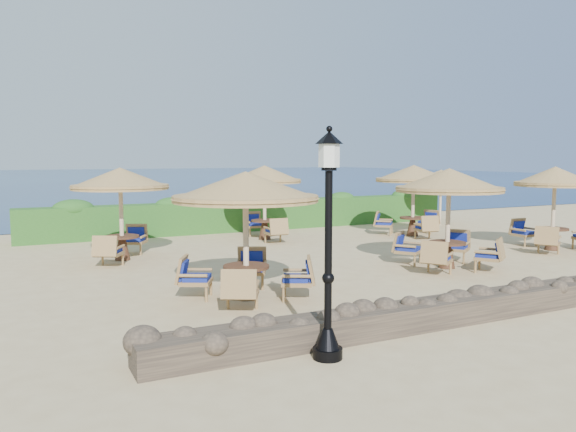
{
  "coord_description": "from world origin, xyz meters",
  "views": [
    {
      "loc": [
        -8.83,
        -13.71,
        2.94
      ],
      "look_at": [
        -1.96,
        0.34,
        1.3
      ],
      "focal_mm": 35.0,
      "sensor_mm": 36.0,
      "label": 1
    }
  ],
  "objects_px": {
    "cafe_set_1": "(449,200)",
    "cafe_set_2": "(554,193)",
    "cafe_set_3": "(121,191)",
    "lamp_post": "(328,254)",
    "cafe_set_5": "(413,185)",
    "extra_parasol": "(441,175)",
    "cafe_set_0": "(246,209)",
    "cafe_set_4": "(264,184)"
  },
  "relations": [
    {
      "from": "extra_parasol",
      "to": "cafe_set_2",
      "type": "xyz_separation_m",
      "value": [
        -1.33,
        -6.75,
        -0.35
      ]
    },
    {
      "from": "lamp_post",
      "to": "cafe_set_3",
      "type": "height_order",
      "value": "lamp_post"
    },
    {
      "from": "extra_parasol",
      "to": "cafe_set_3",
      "type": "relative_size",
      "value": 0.86
    },
    {
      "from": "cafe_set_3",
      "to": "cafe_set_5",
      "type": "height_order",
      "value": "same"
    },
    {
      "from": "cafe_set_2",
      "to": "cafe_set_3",
      "type": "relative_size",
      "value": 0.99
    },
    {
      "from": "cafe_set_4",
      "to": "cafe_set_0",
      "type": "bearing_deg",
      "value": -116.29
    },
    {
      "from": "extra_parasol",
      "to": "cafe_set_4",
      "type": "relative_size",
      "value": 0.85
    },
    {
      "from": "cafe_set_1",
      "to": "cafe_set_2",
      "type": "relative_size",
      "value": 1.02
    },
    {
      "from": "extra_parasol",
      "to": "cafe_set_5",
      "type": "height_order",
      "value": "cafe_set_5"
    },
    {
      "from": "cafe_set_5",
      "to": "extra_parasol",
      "type": "bearing_deg",
      "value": 34.21
    },
    {
      "from": "extra_parasol",
      "to": "cafe_set_2",
      "type": "height_order",
      "value": "cafe_set_2"
    },
    {
      "from": "lamp_post",
      "to": "cafe_set_3",
      "type": "distance_m",
      "value": 9.55
    },
    {
      "from": "extra_parasol",
      "to": "cafe_set_4",
      "type": "xyz_separation_m",
      "value": [
        -8.61,
        -0.62,
        -0.19
      ]
    },
    {
      "from": "extra_parasol",
      "to": "cafe_set_1",
      "type": "height_order",
      "value": "cafe_set_1"
    },
    {
      "from": "cafe_set_2",
      "to": "cafe_set_4",
      "type": "xyz_separation_m",
      "value": [
        -7.28,
        6.14,
        0.16
      ]
    },
    {
      "from": "cafe_set_1",
      "to": "cafe_set_2",
      "type": "distance_m",
      "value": 5.08
    },
    {
      "from": "cafe_set_0",
      "to": "cafe_set_3",
      "type": "relative_size",
      "value": 1.09
    },
    {
      "from": "cafe_set_3",
      "to": "cafe_set_4",
      "type": "distance_m",
      "value": 5.65
    },
    {
      "from": "lamp_post",
      "to": "cafe_set_3",
      "type": "relative_size",
      "value": 1.19
    },
    {
      "from": "cafe_set_0",
      "to": "cafe_set_5",
      "type": "distance_m",
      "value": 10.92
    },
    {
      "from": "lamp_post",
      "to": "cafe_set_1",
      "type": "xyz_separation_m",
      "value": [
        6.25,
        4.46,
        0.28
      ]
    },
    {
      "from": "cafe_set_0",
      "to": "lamp_post",
      "type": "bearing_deg",
      "value": -93.44
    },
    {
      "from": "cafe_set_0",
      "to": "extra_parasol",
      "type": "bearing_deg",
      "value": 33.64
    },
    {
      "from": "cafe_set_1",
      "to": "cafe_set_3",
      "type": "distance_m",
      "value": 9.07
    },
    {
      "from": "lamp_post",
      "to": "cafe_set_4",
      "type": "xyz_separation_m",
      "value": [
        3.99,
        11.38,
        0.43
      ]
    },
    {
      "from": "lamp_post",
      "to": "cafe_set_5",
      "type": "relative_size",
      "value": 1.16
    },
    {
      "from": "lamp_post",
      "to": "cafe_set_5",
      "type": "height_order",
      "value": "lamp_post"
    },
    {
      "from": "cafe_set_2",
      "to": "cafe_set_4",
      "type": "relative_size",
      "value": 0.98
    },
    {
      "from": "lamp_post",
      "to": "cafe_set_0",
      "type": "distance_m",
      "value": 3.79
    },
    {
      "from": "cafe_set_2",
      "to": "cafe_set_3",
      "type": "distance_m",
      "value": 13.27
    },
    {
      "from": "cafe_set_0",
      "to": "cafe_set_5",
      "type": "height_order",
      "value": "same"
    },
    {
      "from": "cafe_set_0",
      "to": "cafe_set_3",
      "type": "distance_m",
      "value": 5.89
    },
    {
      "from": "lamp_post",
      "to": "cafe_set_2",
      "type": "bearing_deg",
      "value": 24.96
    },
    {
      "from": "cafe_set_1",
      "to": "cafe_set_2",
      "type": "bearing_deg",
      "value": 8.88
    },
    {
      "from": "cafe_set_3",
      "to": "cafe_set_5",
      "type": "relative_size",
      "value": 0.97
    },
    {
      "from": "cafe_set_0",
      "to": "cafe_set_2",
      "type": "distance_m",
      "value": 11.14
    },
    {
      "from": "cafe_set_5",
      "to": "cafe_set_1",
      "type": "bearing_deg",
      "value": -120.14
    },
    {
      "from": "cafe_set_0",
      "to": "cafe_set_1",
      "type": "relative_size",
      "value": 1.07
    },
    {
      "from": "cafe_set_2",
      "to": "cafe_set_3",
      "type": "height_order",
      "value": "same"
    },
    {
      "from": "cafe_set_2",
      "to": "cafe_set_4",
      "type": "distance_m",
      "value": 9.52
    },
    {
      "from": "lamp_post",
      "to": "cafe_set_4",
      "type": "height_order",
      "value": "lamp_post"
    },
    {
      "from": "cafe_set_1",
      "to": "cafe_set_2",
      "type": "height_order",
      "value": "same"
    }
  ]
}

